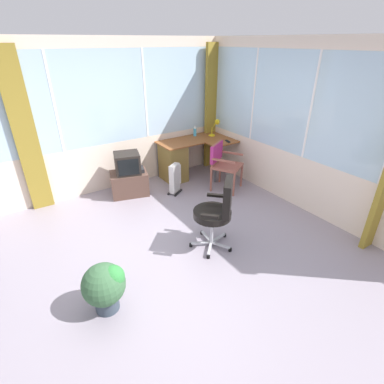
% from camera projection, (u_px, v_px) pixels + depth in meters
% --- Properties ---
extents(ground, '(5.62, 5.72, 0.06)m').
position_uv_depth(ground, '(179.00, 254.00, 3.91)').
color(ground, gray).
extents(north_window_panel, '(4.62, 0.07, 2.58)m').
position_uv_depth(north_window_panel, '(105.00, 120.00, 5.07)').
color(north_window_panel, beige).
rests_on(north_window_panel, ground).
extents(east_window_panel, '(0.07, 4.72, 2.58)m').
position_uv_depth(east_window_panel, '(308.00, 130.00, 4.45)').
color(east_window_panel, beige).
rests_on(east_window_panel, ground).
extents(curtain_north_left, '(0.32, 0.08, 2.48)m').
position_uv_depth(curtain_north_left, '(25.00, 135.00, 4.41)').
color(curtain_north_left, olive).
rests_on(curtain_north_left, ground).
extents(curtain_corner, '(0.33, 0.10, 2.48)m').
position_uv_depth(curtain_corner, '(212.00, 109.00, 6.08)').
color(curtain_corner, olive).
rests_on(curtain_corner, ground).
extents(desk, '(1.41, 0.92, 0.75)m').
position_uv_depth(desk, '(176.00, 159.00, 5.79)').
color(desk, brown).
rests_on(desk, ground).
extents(desk_lamp, '(0.23, 0.20, 0.34)m').
position_uv_depth(desk_lamp, '(217.00, 125.00, 5.96)').
color(desk_lamp, yellow).
rests_on(desk_lamp, desk).
extents(tv_remote, '(0.08, 0.16, 0.02)m').
position_uv_depth(tv_remote, '(228.00, 141.00, 5.69)').
color(tv_remote, black).
rests_on(tv_remote, desk).
extents(spray_bottle, '(0.06, 0.06, 0.22)m').
position_uv_depth(spray_bottle, '(195.00, 131.00, 6.00)').
color(spray_bottle, '#45A9D5').
rests_on(spray_bottle, desk).
extents(wooden_armchair, '(0.66, 0.66, 0.87)m').
position_uv_depth(wooden_armchair, '(221.00, 160.00, 5.36)').
color(wooden_armchair, '#985446').
rests_on(wooden_armchair, ground).
extents(office_chair, '(0.60, 0.61, 1.00)m').
position_uv_depth(office_chair, '(218.00, 209.00, 3.75)').
color(office_chair, '#B7B7BF').
rests_on(office_chair, ground).
extents(tv_on_stand, '(0.74, 0.60, 0.78)m').
position_uv_depth(tv_on_stand, '(129.00, 177.00, 5.22)').
color(tv_on_stand, brown).
rests_on(tv_on_stand, ground).
extents(space_heater, '(0.33, 0.29, 0.56)m').
position_uv_depth(space_heater, '(175.00, 178.00, 5.30)').
color(space_heater, silver).
rests_on(space_heater, ground).
extents(potted_plant, '(0.44, 0.44, 0.55)m').
position_uv_depth(potted_plant, '(105.00, 285.00, 2.94)').
color(potted_plant, '#35414D').
rests_on(potted_plant, ground).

